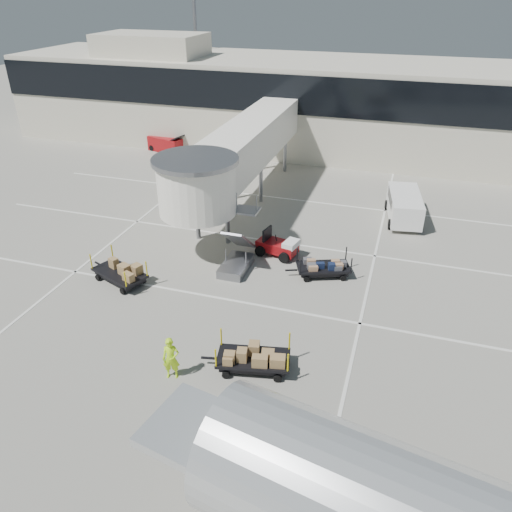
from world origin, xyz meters
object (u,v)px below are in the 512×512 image
object	(u,v)px
baggage_tug	(278,246)
minivan	(404,204)
suitcase_cart	(322,268)
box_cart_far	(118,273)
ground_worker	(171,358)
box_cart_near	(252,356)
belt_loader	(166,144)

from	to	relation	value
baggage_tug	minivan	bearing A→B (deg)	60.17
minivan	suitcase_cart	bearing A→B (deg)	-121.44
minivan	box_cart_far	bearing A→B (deg)	-146.25
suitcase_cart	ground_worker	distance (m)	10.83
baggage_tug	box_cart_near	size ratio (longest dim) A/B	0.68
suitcase_cart	box_cart_far	size ratio (longest dim) A/B	0.94
baggage_tug	suitcase_cart	bearing A→B (deg)	-15.31
ground_worker	minivan	world-z (taller)	ground_worker
baggage_tug	belt_loader	bearing A→B (deg)	145.59
suitcase_cart	belt_loader	world-z (taller)	belt_loader
ground_worker	minivan	xyz separation A→B (m)	(8.23, 18.98, 0.14)
box_cart_near	ground_worker	world-z (taller)	ground_worker
suitcase_cart	ground_worker	world-z (taller)	ground_worker
belt_loader	box_cart_near	bearing A→B (deg)	-41.69
minivan	belt_loader	bearing A→B (deg)	149.55
ground_worker	minivan	distance (m)	20.69
suitcase_cart	belt_loader	distance (m)	25.98
box_cart_near	minivan	distance (m)	18.20
suitcase_cart	ground_worker	size ratio (longest dim) A/B	1.86
suitcase_cart	minivan	world-z (taller)	minivan
baggage_tug	box_cart_near	distance (m)	10.00
box_cart_far	ground_worker	bearing A→B (deg)	-22.45
baggage_tug	minivan	distance (m)	10.18
suitcase_cart	box_cart_near	size ratio (longest dim) A/B	0.93
ground_worker	suitcase_cart	bearing A→B (deg)	48.43
baggage_tug	box_cart_near	bearing A→B (deg)	-68.75
baggage_tug	belt_loader	world-z (taller)	belt_loader
baggage_tug	suitcase_cart	xyz separation A→B (m)	(2.97, -1.55, -0.08)
box_cart_far	belt_loader	xyz separation A→B (m)	(-8.08, 22.10, 0.15)
box_cart_near	box_cart_far	size ratio (longest dim) A/B	1.00
belt_loader	ground_worker	bearing A→B (deg)	-47.81
box_cart_far	suitcase_cart	bearing A→B (deg)	42.22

